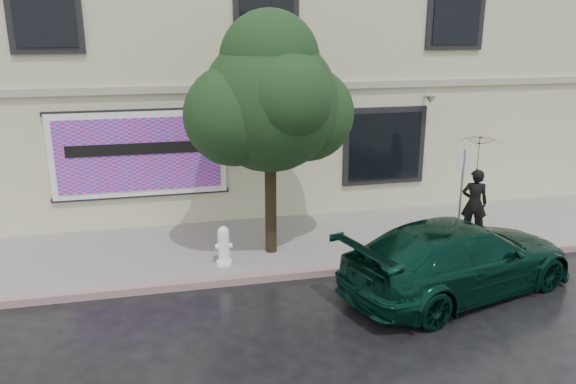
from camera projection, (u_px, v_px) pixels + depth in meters
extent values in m
plane|color=black|center=(320.00, 312.00, 10.35)|extent=(90.00, 90.00, 0.00)
cube|color=gray|center=(282.00, 244.00, 13.37)|extent=(20.00, 3.50, 0.15)
cube|color=slate|center=(300.00, 274.00, 11.73)|extent=(20.00, 0.18, 0.16)
cube|color=#BFBC99|center=(243.00, 77.00, 17.76)|extent=(20.00, 8.00, 7.00)
cube|color=#9E9984|center=(267.00, 87.00, 13.96)|extent=(20.00, 0.12, 0.18)
cube|color=black|center=(384.00, 146.00, 15.11)|extent=(2.30, 0.10, 2.10)
cube|color=black|center=(385.00, 146.00, 15.05)|extent=(2.00, 0.05, 1.80)
cube|color=black|center=(44.00, 19.00, 12.37)|extent=(1.30, 0.05, 1.20)
cube|color=black|center=(267.00, 20.00, 13.44)|extent=(1.30, 0.05, 1.20)
cube|color=black|center=(457.00, 20.00, 14.51)|extent=(1.30, 0.05, 1.20)
cube|color=white|center=(139.00, 154.00, 13.69)|extent=(4.20, 0.06, 2.10)
cube|color=#F33696|center=(139.00, 155.00, 13.65)|extent=(3.90, 0.04, 1.80)
cube|color=black|center=(143.00, 195.00, 14.02)|extent=(4.30, 0.10, 0.10)
cube|color=black|center=(136.00, 111.00, 13.42)|extent=(4.30, 0.10, 0.10)
cube|color=black|center=(139.00, 149.00, 13.58)|extent=(3.40, 0.02, 0.28)
imported|color=black|center=(459.00, 257.00, 10.95)|extent=(5.41, 3.52, 1.45)
imported|color=black|center=(474.00, 203.00, 13.43)|extent=(0.72, 0.60, 1.68)
imported|color=black|center=(479.00, 153.00, 13.07)|extent=(1.11, 1.11, 0.80)
cylinder|color=#2D2214|center=(271.00, 201.00, 12.42)|extent=(0.26, 0.26, 2.36)
sphere|color=black|center=(270.00, 104.00, 11.80)|extent=(2.90, 2.90, 2.90)
cylinder|color=white|center=(224.00, 262.00, 12.03)|extent=(0.33, 0.33, 0.09)
cylinder|color=white|center=(224.00, 247.00, 11.93)|extent=(0.24, 0.24, 0.61)
sphere|color=white|center=(223.00, 232.00, 11.83)|extent=(0.24, 0.24, 0.24)
cylinder|color=white|center=(224.00, 246.00, 11.93)|extent=(0.35, 0.11, 0.11)
cylinder|color=#9C9EA5|center=(460.00, 202.00, 12.34)|extent=(0.05, 0.05, 2.37)
cube|color=silver|center=(464.00, 160.00, 12.07)|extent=(0.29, 0.05, 0.38)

